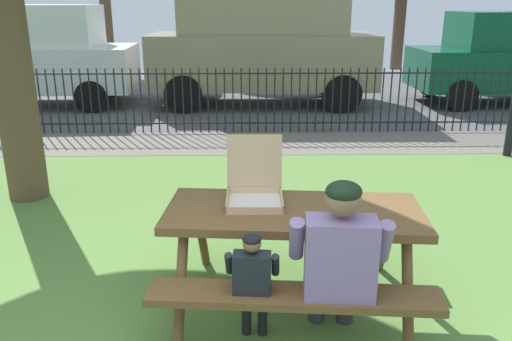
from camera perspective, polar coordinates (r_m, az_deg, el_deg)
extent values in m
cube|color=#60893F|center=(3.98, -6.20, -15.03)|extent=(28.00, 10.77, 0.02)
cube|color=slate|center=(8.30, -3.55, 3.00)|extent=(28.00, 1.40, 0.01)
cube|color=#515154|center=(12.85, -2.76, 8.43)|extent=(28.00, 7.90, 0.01)
cube|color=brown|center=(3.67, 4.17, -4.69)|extent=(1.86, 0.91, 0.06)
cube|color=brown|center=(3.28, 4.08, -13.63)|extent=(1.82, 0.43, 0.05)
cube|color=brown|center=(4.34, 4.05, -5.26)|extent=(1.82, 0.43, 0.05)
cylinder|color=brown|center=(3.55, -8.26, -12.70)|extent=(0.11, 0.44, 0.74)
cylinder|color=brown|center=(4.27, -6.01, -7.03)|extent=(0.11, 0.44, 0.74)
cylinder|color=brown|center=(3.57, 16.31, -13.13)|extent=(0.11, 0.44, 0.74)
cylinder|color=brown|center=(4.28, 14.04, -7.41)|extent=(0.11, 0.44, 0.74)
cube|color=tan|center=(3.74, -0.16, -3.61)|extent=(0.41, 0.41, 0.01)
cube|color=silver|center=(3.74, -0.16, -3.51)|extent=(0.38, 0.38, 0.00)
cube|color=tan|center=(3.55, -0.16, -4.37)|extent=(0.41, 0.02, 0.04)
cube|color=tan|center=(3.91, -0.17, -2.16)|extent=(0.41, 0.02, 0.04)
cube|color=tan|center=(3.74, -3.19, -3.21)|extent=(0.02, 0.41, 0.04)
cube|color=tan|center=(3.74, 2.86, -3.20)|extent=(0.02, 0.41, 0.04)
cube|color=tan|center=(3.86, -0.17, 1.06)|extent=(0.41, 0.02, 0.41)
pyramid|color=#F3CB50|center=(3.55, 8.97, -5.10)|extent=(0.24, 0.27, 0.01)
cube|color=tan|center=(3.45, 8.23, -5.70)|extent=(0.14, 0.11, 0.02)
cylinder|color=#333333|center=(3.76, 6.72, -13.14)|extent=(0.12, 0.12, 0.44)
cylinder|color=#333333|center=(3.45, 7.03, -11.40)|extent=(0.19, 0.43, 0.15)
cylinder|color=#333333|center=(3.77, 9.83, -13.15)|extent=(0.12, 0.12, 0.44)
cylinder|color=#333333|center=(3.47, 10.40, -11.41)|extent=(0.19, 0.43, 0.15)
cube|color=#8C72A5|center=(3.16, 9.23, -9.66)|extent=(0.44, 0.26, 0.52)
cylinder|color=#8C72A5|center=(3.15, 4.48, -7.51)|extent=(0.11, 0.22, 0.31)
cylinder|color=#8C72A5|center=(3.20, 13.92, -7.58)|extent=(0.11, 0.22, 0.31)
sphere|color=#8C6647|center=(3.02, 9.55, -3.10)|extent=(0.21, 0.21, 0.21)
ellipsoid|color=black|center=(3.00, 9.62, -2.27)|extent=(0.21, 0.20, 0.12)
cylinder|color=black|center=(3.60, -1.06, -14.55)|extent=(0.07, 0.07, 0.44)
cylinder|color=black|center=(3.38, -1.25, -12.22)|extent=(0.10, 0.23, 0.08)
cylinder|color=black|center=(3.59, 0.73, -14.62)|extent=(0.07, 0.07, 0.44)
cylinder|color=black|center=(3.37, 0.64, -12.29)|extent=(0.10, 0.23, 0.08)
cube|color=#1E2328|center=(3.21, -0.46, -11.36)|extent=(0.24, 0.14, 0.28)
cylinder|color=#1E2328|center=(3.22, -2.97, -10.15)|extent=(0.06, 0.12, 0.17)
cylinder|color=#1E2328|center=(3.20, 2.14, -10.32)|extent=(0.06, 0.12, 0.17)
sphere|color=#8C6647|center=(3.12, -0.45, -7.96)|extent=(0.11, 0.11, 0.11)
ellipsoid|color=black|center=(3.11, -0.46, -7.56)|extent=(0.11, 0.11, 0.07)
cylinder|color=black|center=(8.79, -3.51, 10.58)|extent=(22.08, 0.03, 0.03)
cylinder|color=black|center=(8.94, -3.40, 5.22)|extent=(22.08, 0.03, 0.03)
cylinder|color=black|center=(9.72, -25.70, 6.81)|extent=(0.02, 0.02, 1.10)
cylinder|color=black|center=(9.66, -24.94, 6.86)|extent=(0.02, 0.02, 1.10)
cylinder|color=black|center=(9.60, -24.17, 6.91)|extent=(0.02, 0.02, 1.10)
cylinder|color=black|center=(9.55, -23.38, 6.95)|extent=(0.02, 0.02, 1.10)
cylinder|color=black|center=(9.50, -22.59, 6.99)|extent=(0.02, 0.02, 1.10)
cylinder|color=black|center=(9.45, -21.79, 7.04)|extent=(0.02, 0.02, 1.10)
cylinder|color=black|center=(9.40, -20.99, 7.08)|extent=(0.02, 0.02, 1.10)
cylinder|color=black|center=(9.35, -20.17, 7.12)|extent=(0.02, 0.02, 1.10)
cylinder|color=black|center=(9.31, -19.34, 7.16)|extent=(0.02, 0.02, 1.10)
cylinder|color=black|center=(9.27, -18.51, 7.20)|extent=(0.02, 0.02, 1.10)
cylinder|color=black|center=(9.23, -17.67, 7.24)|extent=(0.02, 0.02, 1.10)
cylinder|color=black|center=(9.19, -16.82, 7.27)|extent=(0.02, 0.02, 1.10)
cylinder|color=black|center=(9.15, -15.97, 7.31)|extent=(0.02, 0.02, 1.10)
cylinder|color=black|center=(9.12, -15.11, 7.34)|extent=(0.02, 0.02, 1.10)
cylinder|color=black|center=(9.08, -14.24, 7.37)|extent=(0.02, 0.02, 1.10)
cylinder|color=black|center=(9.05, -13.36, 7.40)|extent=(0.02, 0.02, 1.10)
cylinder|color=black|center=(9.03, -12.48, 7.43)|extent=(0.02, 0.02, 1.10)
cylinder|color=black|center=(9.00, -11.60, 7.46)|extent=(0.02, 0.02, 1.10)
cylinder|color=black|center=(8.98, -10.71, 7.49)|extent=(0.02, 0.02, 1.10)
cylinder|color=black|center=(8.95, -9.81, 7.51)|extent=(0.02, 0.02, 1.10)
cylinder|color=black|center=(8.93, -8.91, 7.53)|extent=(0.02, 0.02, 1.10)
cylinder|color=black|center=(8.92, -8.01, 7.56)|extent=(0.02, 0.02, 1.10)
cylinder|color=black|center=(8.90, -7.10, 7.57)|extent=(0.02, 0.02, 1.10)
cylinder|color=black|center=(8.89, -6.19, 7.59)|extent=(0.02, 0.02, 1.10)
cylinder|color=black|center=(8.88, -5.28, 7.61)|extent=(0.02, 0.02, 1.10)
cylinder|color=black|center=(8.87, -4.37, 7.62)|extent=(0.02, 0.02, 1.10)
cylinder|color=black|center=(8.86, -3.45, 7.63)|extent=(0.02, 0.02, 1.10)
cylinder|color=black|center=(8.86, -2.53, 7.64)|extent=(0.02, 0.02, 1.10)
cylinder|color=black|center=(8.85, -1.62, 7.65)|extent=(0.02, 0.02, 1.10)
cylinder|color=black|center=(8.85, -0.70, 7.66)|extent=(0.02, 0.02, 1.10)
cylinder|color=black|center=(8.86, 0.22, 7.66)|extent=(0.02, 0.02, 1.10)
cylinder|color=black|center=(8.86, 1.14, 7.66)|extent=(0.02, 0.02, 1.10)
cylinder|color=black|center=(8.87, 2.05, 7.66)|extent=(0.02, 0.02, 1.10)
cylinder|color=black|center=(8.88, 2.97, 7.66)|extent=(0.02, 0.02, 1.10)
cylinder|color=black|center=(8.89, 3.88, 7.66)|extent=(0.02, 0.02, 1.10)
cylinder|color=black|center=(8.90, 4.79, 7.65)|extent=(0.02, 0.02, 1.10)
cylinder|color=black|center=(8.92, 5.70, 7.64)|extent=(0.02, 0.02, 1.10)
cylinder|color=black|center=(8.94, 6.60, 7.63)|extent=(0.02, 0.02, 1.10)
cylinder|color=black|center=(8.96, 7.50, 7.62)|extent=(0.02, 0.02, 1.10)
cylinder|color=black|center=(8.98, 8.40, 7.61)|extent=(0.02, 0.02, 1.10)
cylinder|color=black|center=(9.00, 9.29, 7.60)|extent=(0.02, 0.02, 1.10)
cylinder|color=black|center=(9.03, 10.17, 7.58)|extent=(0.02, 0.02, 1.10)
cylinder|color=black|center=(9.06, 11.05, 7.56)|extent=(0.02, 0.02, 1.10)
cylinder|color=black|center=(9.09, 11.93, 7.54)|extent=(0.02, 0.02, 1.10)
cylinder|color=black|center=(9.12, 12.80, 7.52)|extent=(0.02, 0.02, 1.10)
cylinder|color=black|center=(9.15, 13.66, 7.50)|extent=(0.02, 0.02, 1.10)
cylinder|color=black|center=(9.19, 14.51, 7.47)|extent=(0.02, 0.02, 1.10)
cylinder|color=black|center=(9.23, 15.36, 7.45)|extent=(0.02, 0.02, 1.10)
cylinder|color=black|center=(9.27, 16.20, 7.42)|extent=(0.02, 0.02, 1.10)
cylinder|color=black|center=(9.31, 17.03, 7.39)|extent=(0.02, 0.02, 1.10)
cylinder|color=black|center=(9.36, 17.86, 7.36)|extent=(0.02, 0.02, 1.10)
cylinder|color=black|center=(9.40, 18.68, 7.33)|extent=(0.02, 0.02, 1.10)
cylinder|color=black|center=(9.45, 19.48, 7.30)|extent=(0.02, 0.02, 1.10)
cylinder|color=black|center=(9.50, 20.28, 7.27)|extent=(0.02, 0.02, 1.10)
cylinder|color=black|center=(9.56, 21.08, 7.23)|extent=(0.02, 0.02, 1.10)
cylinder|color=black|center=(9.61, 21.86, 7.20)|extent=(0.02, 0.02, 1.10)
cylinder|color=black|center=(9.66, 22.63, 7.16)|extent=(0.02, 0.02, 1.10)
cylinder|color=black|center=(9.72, 23.40, 7.12)|extent=(0.02, 0.02, 1.10)
cylinder|color=black|center=(9.78, 24.15, 7.09)|extent=(0.02, 0.02, 1.10)
cylinder|color=black|center=(9.84, 24.90, 7.05)|extent=(0.02, 0.02, 1.10)
cylinder|color=black|center=(9.90, 25.63, 7.01)|extent=(0.02, 0.02, 1.10)
cylinder|color=brown|center=(6.27, -25.27, 10.26)|extent=(0.43, 0.43, 2.97)
cube|color=white|center=(12.30, -24.06, 10.22)|extent=(4.67, 2.02, 0.90)
cube|color=white|center=(12.24, -24.59, 14.24)|extent=(3.26, 1.74, 0.84)
cube|color=#262D38|center=(11.91, -19.77, 14.73)|extent=(0.10, 1.56, 0.71)
cylinder|color=black|center=(11.03, -17.67, 7.71)|extent=(0.64, 0.13, 0.64)
cylinder|color=black|center=(12.80, -15.75, 9.22)|extent=(0.64, 0.13, 0.64)
cube|color=gray|center=(11.36, 0.70, 12.04)|extent=(4.72, 2.02, 1.10)
cube|color=gray|center=(11.29, 0.72, 17.24)|extent=(3.42, 1.77, 0.96)
cube|color=#262D38|center=(11.37, 6.55, 17.14)|extent=(0.06, 1.67, 0.82)
cylinder|color=black|center=(10.62, 9.54, 8.26)|extent=(0.76, 0.12, 0.76)
cylinder|color=black|center=(12.53, 8.03, 9.82)|extent=(0.76, 0.12, 0.76)
cylinder|color=black|center=(10.55, -8.01, 8.27)|extent=(0.76, 0.12, 0.76)
cylinder|color=black|center=(12.47, -6.87, 9.82)|extent=(0.76, 0.12, 0.76)
cylinder|color=black|center=(11.42, 21.71, 7.61)|extent=(0.64, 0.12, 0.64)
cylinder|color=black|center=(13.07, 18.68, 9.12)|extent=(0.64, 0.12, 0.64)
cylinder|color=brown|center=(17.83, -16.12, 15.97)|extent=(0.35, 0.35, 3.38)
cylinder|color=brown|center=(17.33, -5.43, 15.32)|extent=(0.36, 0.36, 2.65)
cylinder|color=brown|center=(17.99, 15.43, 15.15)|extent=(0.38, 0.38, 2.82)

